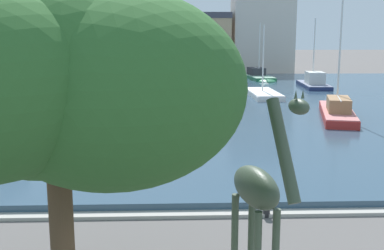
% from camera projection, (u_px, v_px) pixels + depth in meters
% --- Properties ---
extents(harbor_water, '(76.56, 49.00, 0.35)m').
position_uv_depth(harbor_water, '(170.00, 102.00, 39.99)').
color(harbor_water, '#334C60').
rests_on(harbor_water, ground).
extents(quay_edge_coping, '(76.56, 0.50, 0.12)m').
position_uv_depth(quay_edge_coping, '(165.00, 215.00, 15.73)').
color(quay_edge_coping, '#ADA89E').
rests_on(quay_edge_coping, ground).
extents(giraffe_statue, '(1.27, 2.75, 4.90)m').
position_uv_depth(giraffe_statue, '(259.00, 193.00, 10.38)').
color(giraffe_statue, '#3D4C38').
rests_on(giraffe_statue, ground).
extents(sailboat_grey, '(3.45, 6.60, 9.36)m').
position_uv_depth(sailboat_grey, '(12.00, 153.00, 21.47)').
color(sailboat_grey, '#939399').
rests_on(sailboat_grey, ground).
extents(sailboat_red, '(4.11, 9.71, 8.93)m').
position_uv_depth(sailboat_red, '(336.00, 112.00, 32.35)').
color(sailboat_red, red).
rests_on(sailboat_red, ground).
extents(sailboat_black, '(4.90, 9.61, 9.77)m').
position_uv_depth(sailboat_black, '(65.00, 96.00, 41.60)').
color(sailboat_black, black).
rests_on(sailboat_black, ground).
extents(sailboat_navy, '(2.75, 7.99, 7.20)m').
position_uv_depth(sailboat_navy, '(313.00, 84.00, 49.42)').
color(sailboat_navy, navy).
rests_on(sailboat_navy, ground).
extents(sailboat_teal, '(2.74, 9.81, 7.79)m').
position_uv_depth(sailboat_teal, '(21.00, 106.00, 36.74)').
color(sailboat_teal, teal).
rests_on(sailboat_teal, ground).
extents(sailboat_green, '(3.14, 9.08, 6.87)m').
position_uv_depth(sailboat_green, '(259.00, 77.00, 57.49)').
color(sailboat_green, '#236B42').
rests_on(sailboat_green, ground).
extents(sailboat_white, '(2.39, 7.65, 6.47)m').
position_uv_depth(sailboat_white, '(262.00, 95.00, 42.64)').
color(sailboat_white, white).
rests_on(sailboat_white, ground).
extents(shade_tree, '(6.61, 6.71, 6.97)m').
position_uv_depth(shade_tree, '(53.00, 78.00, 8.97)').
color(shade_tree, brown).
rests_on(shade_tree, ground).
extents(mooring_bollard, '(0.24, 0.24, 0.50)m').
position_uv_depth(mooring_bollard, '(266.00, 210.00, 15.67)').
color(mooring_bollard, '#232326').
rests_on(mooring_bollard, ground).
extents(townhouse_end_terrace, '(8.40, 6.73, 7.95)m').
position_uv_depth(townhouse_end_terrace, '(78.00, 45.00, 67.25)').
color(townhouse_end_terrace, tan).
rests_on(townhouse_end_terrace, ground).
extents(townhouse_wide_warehouse, '(8.91, 5.60, 8.69)m').
position_uv_depth(townhouse_wide_warehouse, '(133.00, 43.00, 65.35)').
color(townhouse_wide_warehouse, '#8E5142').
rests_on(townhouse_wide_warehouse, ground).
extents(townhouse_tall_gabled, '(6.61, 5.95, 8.46)m').
position_uv_depth(townhouse_tall_gabled, '(206.00, 43.00, 68.65)').
color(townhouse_tall_gabled, tan).
rests_on(townhouse_tall_gabled, ground).
extents(townhouse_corner_house, '(8.57, 5.89, 13.43)m').
position_uv_depth(townhouse_corner_house, '(262.00, 25.00, 68.86)').
color(townhouse_corner_house, beige).
rests_on(townhouse_corner_house, ground).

